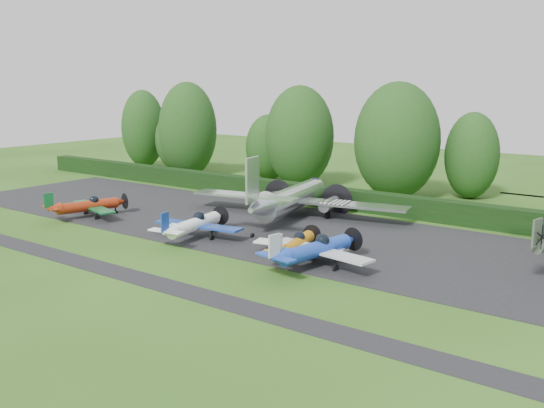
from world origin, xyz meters
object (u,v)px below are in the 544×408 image
Objects in this scene: light_plane_orange at (297,244)px; light_plane_blue at (316,249)px; transport_plane at (290,198)px; light_plane_red at (88,206)px; light_plane_white at (195,224)px.

light_plane_blue is at bearing -10.59° from light_plane_orange.
light_plane_red is (-15.23, -10.80, -0.74)m from transport_plane.
light_plane_orange is at bearing -42.14° from transport_plane.
light_plane_orange is at bearing -14.79° from light_plane_red.
light_plane_white is 9.63m from light_plane_orange.
transport_plane is 2.62× the size of light_plane_white.
transport_plane is at bearing 121.94° from light_plane_blue.
light_plane_red is 1.08× the size of light_plane_orange.
transport_plane is 3.02× the size of light_plane_orange.
light_plane_blue is (11.83, -0.69, 0.06)m from light_plane_white.
transport_plane is at bearing 19.49° from light_plane_red.
light_plane_red is at bearing -165.08° from light_plane_orange.
light_plane_red is 13.37m from light_plane_white.
light_plane_white reaches higher than light_plane_red.
light_plane_blue reaches higher than light_plane_orange.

